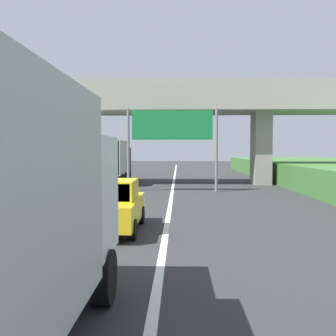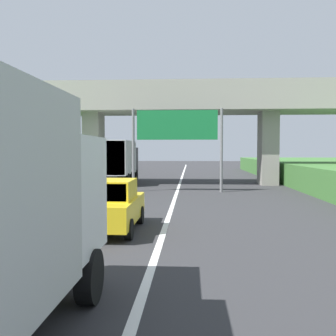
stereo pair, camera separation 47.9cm
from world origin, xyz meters
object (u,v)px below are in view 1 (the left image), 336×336
object	(u,v)px
speed_limit_sign	(25,174)
construction_barrel_3	(3,206)
overhead_highway_sign	(172,130)
truck_black	(112,160)
car_yellow	(112,206)

from	to	relation	value
speed_limit_sign	construction_barrel_3	bearing A→B (deg)	-79.22
overhead_highway_sign	truck_black	size ratio (longest dim) A/B	0.81
overhead_highway_sign	construction_barrel_3	world-z (taller)	overhead_highway_sign
speed_limit_sign	car_yellow	bearing A→B (deg)	-49.47
construction_barrel_3	truck_black	bearing A→B (deg)	83.87
speed_limit_sign	truck_black	distance (m)	11.70
overhead_highway_sign	car_yellow	world-z (taller)	overhead_highway_sign
speed_limit_sign	truck_black	size ratio (longest dim) A/B	0.31
overhead_highway_sign	speed_limit_sign	xyz separation A→B (m)	(-7.40, -5.49, -2.50)
speed_limit_sign	car_yellow	world-z (taller)	speed_limit_sign
overhead_highway_sign	construction_barrel_3	distance (m)	12.16
truck_black	car_yellow	xyz separation A→B (m)	(3.17, -18.01, -1.08)
speed_limit_sign	truck_black	world-z (taller)	truck_black
overhead_highway_sign	construction_barrel_3	bearing A→B (deg)	-124.65
truck_black	overhead_highway_sign	bearing A→B (deg)	-50.20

